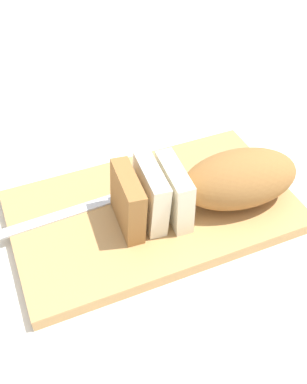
# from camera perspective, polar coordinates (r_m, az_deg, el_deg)

# --- Properties ---
(ground_plane) EXTENTS (3.00, 3.00, 0.00)m
(ground_plane) POSITION_cam_1_polar(r_m,az_deg,el_deg) (0.71, 0.00, -2.95)
(ground_plane) COLOR silver
(cutting_board) EXTENTS (0.44, 0.27, 0.02)m
(cutting_board) POSITION_cam_1_polar(r_m,az_deg,el_deg) (0.70, 0.00, -2.38)
(cutting_board) COLOR tan
(cutting_board) RESTS_ON ground_plane
(bread_loaf) EXTENTS (0.28, 0.12, 0.09)m
(bread_loaf) POSITION_cam_1_polar(r_m,az_deg,el_deg) (0.67, 7.73, 1.06)
(bread_loaf) COLOR #996633
(bread_loaf) RESTS_ON cutting_board
(bread_knife) EXTENTS (0.29, 0.04, 0.03)m
(bread_knife) POSITION_cam_1_polar(r_m,az_deg,el_deg) (0.71, -1.77, 0.81)
(bread_knife) COLOR silver
(bread_knife) RESTS_ON cutting_board
(crumb_near_knife) EXTENTS (0.00, 0.00, 0.00)m
(crumb_near_knife) POSITION_cam_1_polar(r_m,az_deg,el_deg) (0.72, 1.63, 0.44)
(crumb_near_knife) COLOR tan
(crumb_near_knife) RESTS_ON cutting_board
(crumb_near_loaf) EXTENTS (0.01, 0.01, 0.01)m
(crumb_near_loaf) POSITION_cam_1_polar(r_m,az_deg,el_deg) (0.69, -1.20, -1.16)
(crumb_near_loaf) COLOR tan
(crumb_near_loaf) RESTS_ON cutting_board
(crumb_stray_left) EXTENTS (0.01, 0.01, 0.01)m
(crumb_stray_left) POSITION_cam_1_polar(r_m,az_deg,el_deg) (0.72, 3.54, 1.02)
(crumb_stray_left) COLOR tan
(crumb_stray_left) RESTS_ON cutting_board
(crumb_stray_right) EXTENTS (0.01, 0.01, 0.01)m
(crumb_stray_right) POSITION_cam_1_polar(r_m,az_deg,el_deg) (0.70, -2.62, -1.02)
(crumb_stray_right) COLOR tan
(crumb_stray_right) RESTS_ON cutting_board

